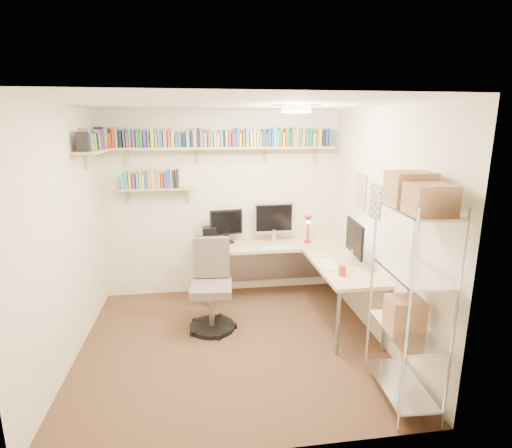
# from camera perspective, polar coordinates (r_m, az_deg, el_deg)

# --- Properties ---
(ground) EXTENTS (3.20, 3.20, 0.00)m
(ground) POSITION_cam_1_polar(r_m,az_deg,el_deg) (4.53, -3.43, -16.69)
(ground) COLOR #4B2C20
(ground) RESTS_ON ground
(room_shell) EXTENTS (3.24, 3.04, 2.52)m
(room_shell) POSITION_cam_1_polar(r_m,az_deg,el_deg) (3.97, -3.69, 2.95)
(room_shell) COLOR beige
(room_shell) RESTS_ON ground
(wall_shelves) EXTENTS (3.12, 1.09, 0.80)m
(wall_shelves) POSITION_cam_1_polar(r_m,az_deg,el_deg) (5.20, -9.41, 10.64)
(wall_shelves) COLOR tan
(wall_shelves) RESTS_ON ground
(corner_desk) EXTENTS (1.98, 1.93, 1.29)m
(corner_desk) POSITION_cam_1_polar(r_m,az_deg,el_deg) (5.20, 3.25, -3.70)
(corner_desk) COLOR beige
(corner_desk) RESTS_ON ground
(office_chair) EXTENTS (0.55, 0.56, 1.05)m
(office_chair) POSITION_cam_1_polar(r_m,az_deg,el_deg) (4.69, -6.35, -9.57)
(office_chair) COLOR black
(office_chair) RESTS_ON ground
(wire_rack) EXTENTS (0.43, 0.79, 1.94)m
(wire_rack) POSITION_cam_1_polar(r_m,az_deg,el_deg) (3.40, 21.44, -3.27)
(wire_rack) COLOR silver
(wire_rack) RESTS_ON ground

